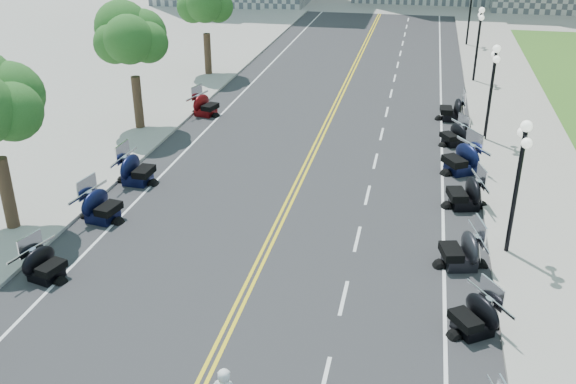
# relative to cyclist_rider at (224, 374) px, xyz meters

# --- Properties ---
(ground) EXTENTS (160.00, 160.00, 0.00)m
(ground) POSITION_rel_cyclist_rider_xyz_m (-1.22, 6.47, -1.99)
(ground) COLOR gray
(road) EXTENTS (16.00, 90.00, 0.01)m
(road) POSITION_rel_cyclist_rider_xyz_m (-1.22, 16.47, -1.98)
(road) COLOR #333335
(road) RESTS_ON ground
(centerline_yellow_a) EXTENTS (0.12, 90.00, 0.00)m
(centerline_yellow_a) POSITION_rel_cyclist_rider_xyz_m (-1.34, 16.47, -1.97)
(centerline_yellow_a) COLOR yellow
(centerline_yellow_a) RESTS_ON road
(centerline_yellow_b) EXTENTS (0.12, 90.00, 0.00)m
(centerline_yellow_b) POSITION_rel_cyclist_rider_xyz_m (-1.10, 16.47, -1.97)
(centerline_yellow_b) COLOR yellow
(centerline_yellow_b) RESTS_ON road
(edge_line_north) EXTENTS (0.12, 90.00, 0.00)m
(edge_line_north) POSITION_rel_cyclist_rider_xyz_m (5.18, 16.47, -1.97)
(edge_line_north) COLOR white
(edge_line_north) RESTS_ON road
(edge_line_south) EXTENTS (0.12, 90.00, 0.00)m
(edge_line_south) POSITION_rel_cyclist_rider_xyz_m (-7.62, 16.47, -1.97)
(edge_line_south) COLOR white
(edge_line_south) RESTS_ON road
(lane_dash_5) EXTENTS (0.12, 2.00, 0.00)m
(lane_dash_5) POSITION_rel_cyclist_rider_xyz_m (1.98, 2.47, -1.97)
(lane_dash_5) COLOR white
(lane_dash_5) RESTS_ON road
(lane_dash_6) EXTENTS (0.12, 2.00, 0.00)m
(lane_dash_6) POSITION_rel_cyclist_rider_xyz_m (1.98, 6.47, -1.97)
(lane_dash_6) COLOR white
(lane_dash_6) RESTS_ON road
(lane_dash_7) EXTENTS (0.12, 2.00, 0.00)m
(lane_dash_7) POSITION_rel_cyclist_rider_xyz_m (1.98, 10.47, -1.97)
(lane_dash_7) COLOR white
(lane_dash_7) RESTS_ON road
(lane_dash_8) EXTENTS (0.12, 2.00, 0.00)m
(lane_dash_8) POSITION_rel_cyclist_rider_xyz_m (1.98, 14.47, -1.97)
(lane_dash_8) COLOR white
(lane_dash_8) RESTS_ON road
(lane_dash_9) EXTENTS (0.12, 2.00, 0.00)m
(lane_dash_9) POSITION_rel_cyclist_rider_xyz_m (1.98, 18.47, -1.97)
(lane_dash_9) COLOR white
(lane_dash_9) RESTS_ON road
(lane_dash_10) EXTENTS (0.12, 2.00, 0.00)m
(lane_dash_10) POSITION_rel_cyclist_rider_xyz_m (1.98, 22.47, -1.97)
(lane_dash_10) COLOR white
(lane_dash_10) RESTS_ON road
(lane_dash_11) EXTENTS (0.12, 2.00, 0.00)m
(lane_dash_11) POSITION_rel_cyclist_rider_xyz_m (1.98, 26.47, -1.97)
(lane_dash_11) COLOR white
(lane_dash_11) RESTS_ON road
(lane_dash_12) EXTENTS (0.12, 2.00, 0.00)m
(lane_dash_12) POSITION_rel_cyclist_rider_xyz_m (1.98, 30.47, -1.97)
(lane_dash_12) COLOR white
(lane_dash_12) RESTS_ON road
(lane_dash_13) EXTENTS (0.12, 2.00, 0.00)m
(lane_dash_13) POSITION_rel_cyclist_rider_xyz_m (1.98, 34.47, -1.97)
(lane_dash_13) COLOR white
(lane_dash_13) RESTS_ON road
(lane_dash_14) EXTENTS (0.12, 2.00, 0.00)m
(lane_dash_14) POSITION_rel_cyclist_rider_xyz_m (1.98, 38.47, -1.97)
(lane_dash_14) COLOR white
(lane_dash_14) RESTS_ON road
(lane_dash_15) EXTENTS (0.12, 2.00, 0.00)m
(lane_dash_15) POSITION_rel_cyclist_rider_xyz_m (1.98, 42.47, -1.97)
(lane_dash_15) COLOR white
(lane_dash_15) RESTS_ON road
(lane_dash_16) EXTENTS (0.12, 2.00, 0.00)m
(lane_dash_16) POSITION_rel_cyclist_rider_xyz_m (1.98, 46.47, -1.97)
(lane_dash_16) COLOR white
(lane_dash_16) RESTS_ON road
(lane_dash_17) EXTENTS (0.12, 2.00, 0.00)m
(lane_dash_17) POSITION_rel_cyclist_rider_xyz_m (1.98, 50.47, -1.97)
(lane_dash_17) COLOR white
(lane_dash_17) RESTS_ON road
(lane_dash_18) EXTENTS (0.12, 2.00, 0.00)m
(lane_dash_18) POSITION_rel_cyclist_rider_xyz_m (1.98, 54.47, -1.97)
(lane_dash_18) COLOR white
(lane_dash_18) RESTS_ON road
(lane_dash_19) EXTENTS (0.12, 2.00, 0.00)m
(lane_dash_19) POSITION_rel_cyclist_rider_xyz_m (1.98, 58.47, -1.97)
(lane_dash_19) COLOR white
(lane_dash_19) RESTS_ON road
(sidewalk_north) EXTENTS (5.00, 90.00, 0.15)m
(sidewalk_north) POSITION_rel_cyclist_rider_xyz_m (9.28, 16.47, -1.91)
(sidewalk_north) COLOR #9E9991
(sidewalk_north) RESTS_ON ground
(sidewalk_south) EXTENTS (5.00, 90.00, 0.15)m
(sidewalk_south) POSITION_rel_cyclist_rider_xyz_m (-11.72, 16.47, -1.91)
(sidewalk_south) COLOR #9E9991
(sidewalk_south) RESTS_ON ground
(street_lamp_2) EXTENTS (0.50, 1.20, 4.90)m
(street_lamp_2) POSITION_rel_cyclist_rider_xyz_m (7.38, 10.47, 0.61)
(street_lamp_2) COLOR black
(street_lamp_2) RESTS_ON sidewalk_north
(street_lamp_3) EXTENTS (0.50, 1.20, 4.90)m
(street_lamp_3) POSITION_rel_cyclist_rider_xyz_m (7.38, 22.47, 0.61)
(street_lamp_3) COLOR black
(street_lamp_3) RESTS_ON sidewalk_north
(street_lamp_4) EXTENTS (0.50, 1.20, 4.90)m
(street_lamp_4) POSITION_rel_cyclist_rider_xyz_m (7.38, 34.47, 0.61)
(street_lamp_4) COLOR black
(street_lamp_4) RESTS_ON sidewalk_north
(street_lamp_5) EXTENTS (0.50, 1.20, 4.90)m
(street_lamp_5) POSITION_rel_cyclist_rider_xyz_m (7.38, 46.47, 0.61)
(street_lamp_5) COLOR black
(street_lamp_5) RESTS_ON sidewalk_north
(tree_3) EXTENTS (4.80, 4.80, 9.20)m
(tree_3) POSITION_rel_cyclist_rider_xyz_m (-11.22, 20.47, 2.76)
(tree_3) COLOR #235619
(tree_3) RESTS_ON sidewalk_south
(tree_4) EXTENTS (4.80, 4.80, 9.20)m
(tree_4) POSITION_rel_cyclist_rider_xyz_m (-11.22, 32.47, 2.76)
(tree_4) COLOR #235619
(tree_4) RESTS_ON sidewalk_south
(motorcycle_n_5) EXTENTS (2.61, 2.61, 1.31)m
(motorcycle_n_5) POSITION_rel_cyclist_rider_xyz_m (5.95, 5.48, -1.33)
(motorcycle_n_5) COLOR black
(motorcycle_n_5) RESTS_ON road
(motorcycle_n_6) EXTENTS (2.49, 2.49, 1.44)m
(motorcycle_n_6) POSITION_rel_cyclist_rider_xyz_m (5.69, 9.27, -1.26)
(motorcycle_n_6) COLOR black
(motorcycle_n_6) RESTS_ON road
(motorcycle_n_7) EXTENTS (2.51, 2.51, 1.46)m
(motorcycle_n_7) POSITION_rel_cyclist_rider_xyz_m (6.02, 14.13, -1.25)
(motorcycle_n_7) COLOR black
(motorcycle_n_7) RESTS_ON road
(motorcycle_n_8) EXTENTS (3.08, 3.08, 1.56)m
(motorcycle_n_8) POSITION_rel_cyclist_rider_xyz_m (5.97, 17.88, -1.20)
(motorcycle_n_8) COLOR black
(motorcycle_n_8) RESTS_ON road
(motorcycle_n_9) EXTENTS (2.49, 2.49, 1.27)m
(motorcycle_n_9) POSITION_rel_cyclist_rider_xyz_m (5.74, 21.57, -1.35)
(motorcycle_n_9) COLOR black
(motorcycle_n_9) RESTS_ON road
(motorcycle_n_10) EXTENTS (2.19, 2.19, 1.46)m
(motorcycle_n_10) POSITION_rel_cyclist_rider_xyz_m (5.73, 25.72, -1.26)
(motorcycle_n_10) COLOR black
(motorcycle_n_10) RESTS_ON road
(motorcycle_s_5) EXTENTS (2.18, 2.18, 1.26)m
(motorcycle_s_5) POSITION_rel_cyclist_rider_xyz_m (-8.06, 5.54, -1.36)
(motorcycle_s_5) COLOR black
(motorcycle_s_5) RESTS_ON road
(motorcycle_s_6) EXTENTS (2.35, 2.35, 1.43)m
(motorcycle_s_6) POSITION_rel_cyclist_rider_xyz_m (-8.18, 9.91, -1.27)
(motorcycle_s_6) COLOR black
(motorcycle_s_6) RESTS_ON road
(motorcycle_s_7) EXTENTS (2.22, 2.22, 1.50)m
(motorcycle_s_7) POSITION_rel_cyclist_rider_xyz_m (-8.32, 13.61, -1.24)
(motorcycle_s_7) COLOR black
(motorcycle_s_7) RESTS_ON road
(motorcycle_s_9) EXTENTS (2.42, 2.42, 1.40)m
(motorcycle_s_9) POSITION_rel_cyclist_rider_xyz_m (-8.46, 23.63, -1.29)
(motorcycle_s_9) COLOR #590A0C
(motorcycle_s_9) RESTS_ON road
(cyclist_rider) EXTENTS (0.64, 0.42, 1.77)m
(cyclist_rider) POSITION_rel_cyclist_rider_xyz_m (0.00, 0.00, 0.00)
(cyclist_rider) COLOR white
(cyclist_rider) RESTS_ON bicycle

